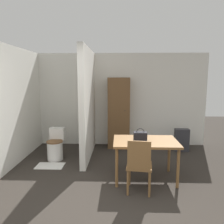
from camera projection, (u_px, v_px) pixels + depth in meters
ground_plane at (106, 219)px, 2.87m from camera, size 16.00×16.00×0.00m
wall_back at (113, 100)px, 6.02m from camera, size 5.03×0.12×2.50m
wall_left at (8, 108)px, 4.38m from camera, size 0.12×4.32×2.50m
partition_wall at (88, 104)px, 5.06m from camera, size 0.12×1.84×2.50m
dining_table at (145, 145)px, 3.94m from camera, size 1.15×0.78×0.72m
wooden_chair at (139, 164)px, 3.46m from camera, size 0.44×0.44×0.90m
toilet at (56, 146)px, 5.00m from camera, size 0.37×0.52×0.69m
handbag at (140, 136)px, 3.88m from camera, size 0.23×0.14×0.23m
wooden_cabinet at (119, 113)px, 5.77m from camera, size 0.57×0.44×1.86m
bath_mat at (50, 166)px, 4.60m from camera, size 0.57×0.36×0.01m
space_heater at (182, 140)px, 5.54m from camera, size 0.35×0.18×0.57m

